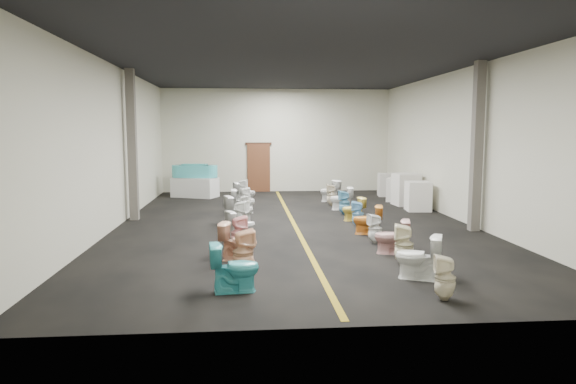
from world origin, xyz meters
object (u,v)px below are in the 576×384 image
(toilet_right_5, at_px, (368,220))
(toilet_left_2, at_px, (239,242))
(appliance_crate_d, at_px, (386,185))
(toilet_left_8, at_px, (243,201))
(toilet_right_10, at_px, (332,195))
(bathtub, at_px, (195,171))
(toilet_left_11, at_px, (242,190))
(toilet_right_4, at_px, (375,229))
(toilet_right_3, at_px, (392,237))
(toilet_right_7, at_px, (353,209))
(display_table, at_px, (195,187))
(appliance_crate_b, at_px, (406,189))
(toilet_right_0, at_px, (445,278))
(toilet_right_8, at_px, (344,203))
(toilet_right_1, at_px, (418,257))
(appliance_crate_a, at_px, (418,196))
(toilet_left_5, at_px, (241,216))
(toilet_left_9, at_px, (244,198))
(toilet_left_3, at_px, (239,233))
(toilet_right_2, at_px, (404,245))
(toilet_right_6, at_px, (358,214))
(toilet_left_7, at_px, (244,207))
(toilet_left_1, at_px, (243,252))
(appliance_crate_c, at_px, (397,190))
(toilet_left_4, at_px, (241,225))
(toilet_left_6, at_px, (239,210))
(toilet_right_11, at_px, (330,191))
(toilet_left_10, at_px, (245,193))
(toilet_right_9, at_px, (341,199))

(toilet_right_5, bearing_deg, toilet_left_2, -41.56)
(appliance_crate_d, bearing_deg, toilet_left_8, -146.34)
(toilet_left_2, height_order, toilet_right_10, toilet_left_2)
(bathtub, height_order, appliance_crate_d, bathtub)
(toilet_left_11, relative_size, toilet_right_4, 1.13)
(toilet_right_3, height_order, toilet_right_7, toilet_right_3)
(display_table, distance_m, appliance_crate_b, 8.38)
(toilet_right_0, relative_size, toilet_right_7, 1.05)
(bathtub, relative_size, toilet_right_4, 2.58)
(toilet_right_8, relative_size, toilet_right_10, 1.00)
(toilet_right_1, distance_m, toilet_right_3, 1.93)
(display_table, relative_size, toilet_left_2, 2.22)
(appliance_crate_a, height_order, toilet_left_5, appliance_crate_a)
(toilet_left_9, xyz_separation_m, toilet_right_4, (3.13, -5.89, -0.01))
(toilet_left_3, distance_m, toilet_right_2, 3.70)
(appliance_crate_a, height_order, toilet_right_6, appliance_crate_a)
(display_table, relative_size, appliance_crate_b, 1.54)
(toilet_left_7, relative_size, toilet_right_3, 0.92)
(toilet_left_1, relative_size, toilet_right_7, 1.23)
(toilet_right_8, bearing_deg, toilet_right_7, 2.10)
(appliance_crate_c, bearing_deg, toilet_left_4, -132.15)
(appliance_crate_d, xyz_separation_m, toilet_right_4, (-2.71, -8.75, -0.11))
(appliance_crate_c, distance_m, toilet_right_7, 4.81)
(toilet_left_5, bearing_deg, bathtub, 37.58)
(toilet_left_3, distance_m, toilet_left_7, 4.26)
(toilet_right_0, distance_m, toilet_right_1, 1.18)
(display_table, bearing_deg, toilet_left_4, -77.11)
(toilet_left_4, distance_m, toilet_right_6, 3.56)
(appliance_crate_c, xyz_separation_m, toilet_right_0, (-2.65, -11.37, -0.07))
(toilet_right_6, xyz_separation_m, toilet_right_10, (-0.05, 4.15, 0.03))
(appliance_crate_d, xyz_separation_m, toilet_left_7, (-5.83, -4.86, -0.12))
(toilet_left_6, height_order, toilet_left_7, toilet_left_6)
(toilet_left_6, bearing_deg, toilet_left_2, 161.36)
(toilet_left_8, height_order, toilet_right_1, toilet_right_1)
(toilet_left_9, xyz_separation_m, toilet_right_10, (3.14, 0.39, 0.02))
(toilet_right_0, xyz_separation_m, toilet_right_11, (0.07, 11.57, 0.03))
(toilet_left_3, bearing_deg, appliance_crate_b, -58.72)
(toilet_left_3, bearing_deg, toilet_left_10, -17.34)
(toilet_right_3, bearing_deg, appliance_crate_c, 176.57)
(bathtub, height_order, toilet_left_5, bathtub)
(toilet_right_11, bearing_deg, toilet_left_6, -59.78)
(display_table, height_order, toilet_right_8, display_table)
(appliance_crate_d, relative_size, toilet_right_10, 1.20)
(display_table, bearing_deg, toilet_right_9, -36.30)
(toilet_left_1, height_order, toilet_left_6, toilet_left_1)
(toilet_left_7, relative_size, toilet_left_11, 0.87)
(appliance_crate_c, height_order, toilet_left_5, appliance_crate_c)
(toilet_left_4, relative_size, toilet_right_4, 1.03)
(toilet_right_1, bearing_deg, toilet_left_8, -134.66)
(bathtub, xyz_separation_m, toilet_right_2, (5.21, -11.12, -0.65))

